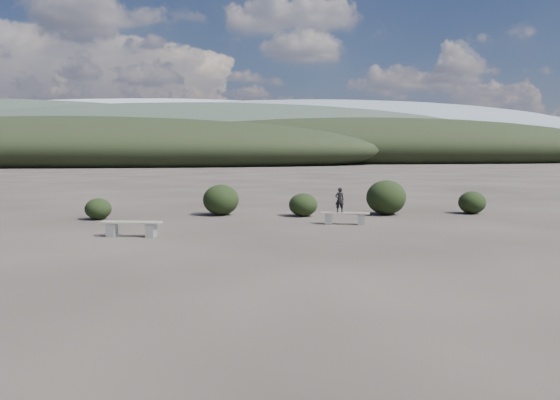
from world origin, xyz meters
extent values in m
plane|color=#2E2824|center=(0.00, 0.00, 0.00)|extent=(1200.00, 1200.00, 0.00)
cube|color=slate|center=(-5.23, 4.47, 0.20)|extent=(0.32, 0.39, 0.40)
cube|color=slate|center=(-4.08, 4.20, 0.20)|extent=(0.32, 0.39, 0.40)
cube|color=gray|center=(-4.65, 4.33, 0.42)|extent=(1.82, 0.77, 0.05)
cube|color=slate|center=(1.65, 6.31, 0.18)|extent=(0.31, 0.37, 0.37)
cube|color=slate|center=(2.72, 6.01, 0.18)|extent=(0.31, 0.37, 0.37)
cube|color=gray|center=(2.18, 6.16, 0.39)|extent=(1.69, 0.78, 0.05)
imported|color=black|center=(2.01, 6.21, 0.84)|extent=(0.31, 0.20, 0.84)
ellipsoid|color=black|center=(-6.44, 8.64, 0.39)|extent=(0.95, 0.95, 0.78)
ellipsoid|color=black|center=(-1.95, 9.47, 0.60)|extent=(1.40, 1.40, 1.20)
ellipsoid|color=black|center=(1.17, 8.68, 0.44)|extent=(1.10, 1.10, 0.88)
ellipsoid|color=black|center=(4.51, 8.81, 0.68)|extent=(1.56, 1.56, 1.36)
ellipsoid|color=black|center=(8.02, 8.68, 0.45)|extent=(1.07, 1.07, 0.89)
ellipsoid|color=black|center=(-25.00, 90.00, 2.70)|extent=(110.00, 40.00, 12.00)
ellipsoid|color=black|center=(35.00, 110.00, 3.15)|extent=(120.00, 44.00, 14.00)
ellipsoid|color=#2F3A2F|center=(0.00, 160.00, 5.40)|extent=(190.00, 64.00, 24.00)
ellipsoid|color=slate|center=(70.00, 300.00, 9.90)|extent=(340.00, 110.00, 44.00)
ellipsoid|color=#979FAA|center=(-30.00, 400.00, 12.60)|extent=(460.00, 140.00, 56.00)
camera|label=1|loc=(-2.35, -11.86, 2.48)|focal=35.00mm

